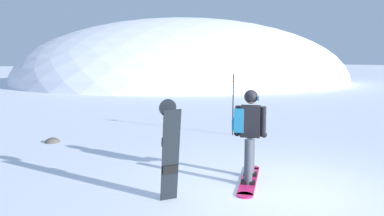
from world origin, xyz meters
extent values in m
plane|color=white|center=(0.00, 0.00, 0.00)|extent=(300.00, 300.00, 0.00)
ellipsoid|color=white|center=(10.54, 30.32, 0.00)|extent=(34.12, 30.70, 12.92)
cube|color=#D11E5B|center=(-0.18, 0.74, 0.01)|extent=(1.17, 1.41, 0.02)
cylinder|color=#D11E5B|center=(0.29, 1.36, 0.01)|extent=(0.28, 0.28, 0.02)
cylinder|color=#D11E5B|center=(-0.66, 0.12, 0.01)|extent=(0.28, 0.28, 0.02)
cube|color=black|center=(-0.04, 0.93, 0.05)|extent=(0.29, 0.26, 0.06)
cube|color=black|center=(-0.33, 0.55, 0.05)|extent=(0.29, 0.26, 0.06)
cylinder|color=#3D424C|center=(-0.04, 0.93, 0.43)|extent=(0.15, 0.15, 0.82)
cylinder|color=#3D424C|center=(-0.33, 0.55, 0.43)|extent=(0.15, 0.15, 0.82)
cube|color=black|center=(-0.18, 0.74, 1.13)|extent=(0.42, 0.39, 0.58)
cylinder|color=black|center=(-0.37, 0.88, 1.13)|extent=(0.19, 0.20, 0.57)
cylinder|color=black|center=(0.00, 0.60, 1.13)|extent=(0.19, 0.20, 0.57)
sphere|color=black|center=(-0.36, 0.92, 0.88)|extent=(0.11, 0.11, 0.11)
sphere|color=black|center=(0.04, 0.62, 0.88)|extent=(0.11, 0.11, 0.11)
cube|color=teal|center=(-0.34, 0.86, 1.15)|extent=(0.31, 0.33, 0.44)
cube|color=teal|center=(-0.42, 0.92, 1.07)|extent=(0.17, 0.20, 0.20)
sphere|color=#9E7051|center=(-0.18, 0.74, 1.56)|extent=(0.21, 0.21, 0.21)
sphere|color=black|center=(-0.18, 0.74, 1.59)|extent=(0.25, 0.25, 0.25)
cube|color=navy|center=(-0.08, 0.66, 1.56)|extent=(0.13, 0.15, 0.08)
cube|color=black|center=(-1.87, 0.38, 0.75)|extent=(0.28, 0.25, 1.51)
cylinder|color=black|center=(-1.87, 0.49, 1.50)|extent=(0.28, 0.07, 0.28)
cube|color=black|center=(-1.87, 0.41, 0.97)|extent=(0.25, 0.09, 0.15)
cube|color=black|center=(-1.87, 0.41, 0.53)|extent=(0.25, 0.09, 0.15)
cylinder|color=black|center=(1.58, 4.48, 0.90)|extent=(0.04, 0.04, 1.81)
cylinder|color=orange|center=(1.58, 4.48, 1.63)|extent=(0.20, 0.20, 0.02)
cone|color=black|center=(1.58, 4.48, 1.85)|extent=(0.04, 0.04, 0.08)
ellipsoid|color=#4C4742|center=(-3.48, 5.52, 0.00)|extent=(0.40, 0.34, 0.28)
camera|label=1|loc=(-3.68, -4.72, 2.24)|focal=33.06mm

